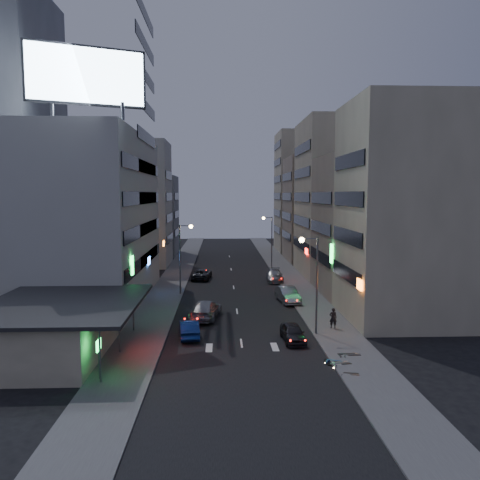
{
  "coord_description": "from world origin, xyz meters",
  "views": [
    {
      "loc": [
        -1.58,
        -31.56,
        11.65
      ],
      "look_at": [
        0.49,
        18.52,
        6.69
      ],
      "focal_mm": 35.0,
      "sensor_mm": 36.0,
      "label": 1
    }
  ],
  "objects": [
    {
      "name": "sidewalk_right",
      "position": [
        8.0,
        30.0,
        0.06
      ],
      "size": [
        4.0,
        120.0,
        0.12
      ],
      "primitive_type": "cube",
      "color": "#4C4C4F",
      "rests_on": "ground"
    },
    {
      "name": "scooter_blue",
      "position": [
        6.85,
        -0.47,
        0.61
      ],
      "size": [
        1.1,
        1.68,
        0.98
      ],
      "primitive_type": null,
      "rotation": [
        0.0,
        0.0,
        1.18
      ],
      "color": "navy",
      "rests_on": "sidewalk_right"
    },
    {
      "name": "shophouse_mid",
      "position": [
        15.5,
        22.0,
        8.0
      ],
      "size": [
        11.0,
        12.0,
        16.0
      ],
      "primitive_type": "cube",
      "color": "gray",
      "rests_on": "ground"
    },
    {
      "name": "street_lamp_right_far",
      "position": [
        5.9,
        40.0,
        5.36
      ],
      "size": [
        1.6,
        0.44,
        8.02
      ],
      "color": "#595B60",
      "rests_on": "sidewalk_right"
    },
    {
      "name": "far_left_b",
      "position": [
        -16.0,
        58.0,
        7.5
      ],
      "size": [
        12.0,
        10.0,
        15.0
      ],
      "primitive_type": "cube",
      "color": "gray",
      "rests_on": "ground"
    },
    {
      "name": "parked_car_right_mid",
      "position": [
        5.6,
        17.73,
        0.83
      ],
      "size": [
        2.42,
        5.22,
        1.66
      ],
      "primitive_type": "imported",
      "rotation": [
        0.0,
        0.0,
        0.14
      ],
      "color": "#979A9E",
      "rests_on": "ground"
    },
    {
      "name": "road_car_blue",
      "position": [
        -4.2,
        5.78,
        0.71
      ],
      "size": [
        2.02,
        4.45,
        1.42
      ],
      "primitive_type": "imported",
      "rotation": [
        0.0,
        0.0,
        3.26
      ],
      "color": "navy",
      "rests_on": "ground"
    },
    {
      "name": "scooter_black_b",
      "position": [
        8.12,
        1.02,
        0.7
      ],
      "size": [
        0.7,
        1.92,
        1.16
      ],
      "primitive_type": null,
      "rotation": [
        0.0,
        0.0,
        1.6
      ],
      "color": "black",
      "rests_on": "sidewalk_right"
    },
    {
      "name": "parked_car_right_near",
      "position": [
        4.09,
        4.31,
        0.7
      ],
      "size": [
        1.83,
        4.16,
        1.39
      ],
      "primitive_type": "imported",
      "rotation": [
        0.0,
        0.0,
        0.05
      ],
      "color": "#252429",
      "rests_on": "ground"
    },
    {
      "name": "shophouse_near",
      "position": [
        15.0,
        10.5,
        10.0
      ],
      "size": [
        10.0,
        11.0,
        20.0
      ],
      "primitive_type": "cube",
      "color": "#BCAF94",
      "rests_on": "ground"
    },
    {
      "name": "scooter_silver_a",
      "position": [
        7.16,
        -0.59,
        0.71
      ],
      "size": [
        1.06,
        2.03,
        1.19
      ],
      "primitive_type": null,
      "rotation": [
        0.0,
        0.0,
        1.79
      ],
      "color": "#AAABB2",
      "rests_on": "sidewalk_right"
    },
    {
      "name": "scooter_silver_b",
      "position": [
        8.4,
        1.01,
        0.69
      ],
      "size": [
        0.66,
        1.87,
        1.14
      ],
      "primitive_type": null,
      "rotation": [
        0.0,
        0.0,
        1.59
      ],
      "color": "#9A9BA1",
      "rests_on": "sidewalk_right"
    },
    {
      "name": "road_car_silver",
      "position": [
        -3.05,
        11.46,
        0.85
      ],
      "size": [
        3.31,
        6.16,
        1.7
      ],
      "primitive_type": "imported",
      "rotation": [
        0.0,
        0.0,
        2.98
      ],
      "color": "gray",
      "rests_on": "ground"
    },
    {
      "name": "shophouse_far",
      "position": [
        15.0,
        35.0,
        11.0
      ],
      "size": [
        10.0,
        14.0,
        22.0
      ],
      "primitive_type": "cube",
      "color": "#BCAF94",
      "rests_on": "ground"
    },
    {
      "name": "scooter_black_a",
      "position": [
        7.31,
        -2.73,
        0.63
      ],
      "size": [
        0.92,
        1.74,
        1.01
      ],
      "primitive_type": null,
      "rotation": [
        0.0,
        0.0,
        1.34
      ],
      "color": "black",
      "rests_on": "sidewalk_right"
    },
    {
      "name": "parked_car_left",
      "position": [
        -4.21,
        31.78,
        0.71
      ],
      "size": [
        2.87,
        5.34,
        1.42
      ],
      "primitive_type": "imported",
      "rotation": [
        0.0,
        0.0,
        3.04
      ],
      "color": "#2A2A2F",
      "rests_on": "ground"
    },
    {
      "name": "sidewalk_left",
      "position": [
        -8.0,
        30.0,
        0.06
      ],
      "size": [
        4.0,
        120.0,
        0.12
      ],
      "primitive_type": "cube",
      "color": "#4C4C4F",
      "rests_on": "ground"
    },
    {
      "name": "far_right_b",
      "position": [
        16.0,
        64.0,
        12.0
      ],
      "size": [
        12.0,
        12.0,
        24.0
      ],
      "primitive_type": "cube",
      "color": "#BCAF94",
      "rests_on": "ground"
    },
    {
      "name": "white_building",
      "position": [
        -17.0,
        20.0,
        9.0
      ],
      "size": [
        14.0,
        24.0,
        18.0
      ],
      "primitive_type": "cube",
      "color": "#A8A8A3",
      "rests_on": "ground"
    },
    {
      "name": "street_lamp_left",
      "position": [
        -5.9,
        22.0,
        5.36
      ],
      "size": [
        1.6,
        0.44,
        8.02
      ],
      "color": "#595B60",
      "rests_on": "sidewalk_left"
    },
    {
      "name": "billboard",
      "position": [
        -12.99,
        9.97,
        21.66
      ],
      "size": [
        9.52,
        3.75,
        6.2
      ],
      "rotation": [
        0.0,
        0.0,
        0.35
      ],
      "color": "#595B60",
      "rests_on": "white_building"
    },
    {
      "name": "ground",
      "position": [
        0.0,
        0.0,
        0.0
      ],
      "size": [
        180.0,
        180.0,
        0.0
      ],
      "primitive_type": "plane",
      "color": "black",
      "rests_on": "ground"
    },
    {
      "name": "food_court",
      "position": [
        -13.9,
        2.0,
        1.98
      ],
      "size": [
        11.0,
        13.0,
        3.88
      ],
      "color": "#BCAF94",
      "rests_on": "ground"
    },
    {
      "name": "street_lamp_right_near",
      "position": [
        5.9,
        6.0,
        5.36
      ],
      "size": [
        1.6,
        0.44,
        8.02
      ],
      "color": "#595B60",
      "rests_on": "sidewalk_right"
    },
    {
      "name": "grey_tower",
      "position": [
        -26.0,
        23.0,
        17.0
      ],
      "size": [
        10.0,
        14.0,
        34.0
      ],
      "primitive_type": "cube",
      "color": "gray",
      "rests_on": "ground"
    },
    {
      "name": "person",
      "position": [
        8.06,
        7.43,
        1.0
      ],
      "size": [
        0.67,
        0.46,
        1.77
      ],
      "primitive_type": "imported",
      "rotation": [
        0.0,
        0.0,
        3.09
      ],
      "color": "black",
      "rests_on": "sidewalk_right"
    },
    {
      "name": "far_right_a",
      "position": [
        15.5,
        50.0,
        9.0
      ],
      "size": [
        11.0,
        12.0,
        18.0
      ],
      "primitive_type": "cube",
      "color": "gray",
      "rests_on": "ground"
    },
    {
      "name": "parked_car_right_far",
      "position": [
        5.6,
        29.84,
        0.75
      ],
      "size": [
        2.36,
        5.29,
        1.51
      ],
      "primitive_type": "imported",
      "rotation": [
        0.0,
        0.0,
        -0.05
      ],
      "color": "gray",
      "rests_on": "ground"
    },
    {
      "name": "far_left_a",
      "position": [
        -15.5,
        45.0,
        10.0
      ],
      "size": [
        11.0,
        10.0,
        20.0
      ],
      "primitive_type": "cube",
      "color": "#A8A8A3",
      "rests_on": "ground"
    }
  ]
}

